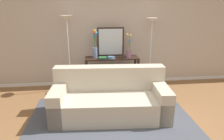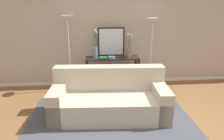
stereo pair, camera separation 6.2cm
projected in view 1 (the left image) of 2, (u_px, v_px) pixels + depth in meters
ground_plane at (129, 135)px, 3.20m from camera, size 16.00×16.00×0.02m
back_wall at (113, 28)px, 4.96m from camera, size 12.00×0.15×2.88m
area_rug at (111, 119)px, 3.63m from camera, size 2.93×1.93×0.01m
couch at (110, 99)px, 3.69m from camera, size 2.13×1.01×0.88m
console_table at (112, 67)px, 4.82m from camera, size 1.27×0.38×0.79m
floor_lamp_left at (67, 33)px, 4.50m from camera, size 0.28×0.28×1.77m
floor_lamp_right at (151, 34)px, 4.72m from camera, size 0.28×0.28×1.70m
wall_mirror at (111, 42)px, 4.79m from camera, size 0.64×0.02×0.69m
vase_tall_flowers at (95, 46)px, 4.63m from camera, size 0.12×0.13×0.67m
vase_short_flowers at (128, 51)px, 4.75m from camera, size 0.13×0.12×0.56m
fruit_bowl at (111, 58)px, 4.62m from camera, size 0.17×0.17×0.06m
book_stack at (103, 58)px, 4.60m from camera, size 0.20×0.18×0.04m
book_row_under_console at (96, 87)px, 4.93m from camera, size 0.24×0.18×0.13m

